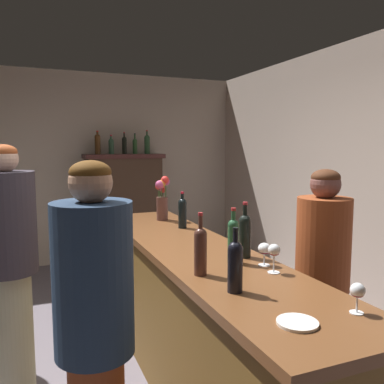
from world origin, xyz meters
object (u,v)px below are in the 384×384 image
display_bottle_right (147,143)px  patron_near_entrance (9,264)px  display_bottle_midleft (111,145)px  patron_by_cabinet (95,340)px  wine_bottle_rose (182,212)px  wine_bottle_pinot (245,233)px  wine_glass_mid (358,292)px  display_bottle_left (98,143)px  wine_bottle_malbec (233,238)px  cheese_plate (297,323)px  bartender (322,279)px  flower_arrangement (162,197)px  display_cabinet (125,207)px  wine_bottle_merlot (200,249)px  wine_glass_front (264,250)px  bar_counter (195,320)px  wine_bottle_riesling (235,264)px  display_bottle_center (124,144)px  wine_glass_rear (274,252)px  display_bottle_midright (135,145)px

display_bottle_right → patron_near_entrance: display_bottle_right is taller
display_bottle_midleft → patron_by_cabinet: 4.22m
wine_bottle_rose → wine_bottle_pinot: bearing=-87.7°
wine_glass_mid → display_bottle_left: (-0.31, 4.47, 0.63)m
wine_bottle_malbec → cheese_plate: bearing=-100.8°
wine_glass_mid → display_bottle_left: bearing=93.9°
bartender → patron_near_entrance: bearing=-6.6°
display_bottle_midleft → display_bottle_right: (0.52, 0.00, 0.03)m
flower_arrangement → cheese_plate: bearing=-94.9°
display_cabinet → patron_by_cabinet: 4.19m
wine_bottle_merlot → cheese_plate: size_ratio=2.09×
wine_glass_front → display_bottle_right: size_ratio=0.38×
cheese_plate → patron_near_entrance: 1.91m
wine_bottle_rose → display_cabinet: bearing=87.8°
wine_bottle_pinot → display_bottle_midleft: (-0.11, 3.58, 0.54)m
bar_counter → wine_bottle_malbec: bearing=-80.7°
wine_bottle_riesling → wine_bottle_rose: 1.48m
wine_glass_mid → display_bottle_right: display_bottle_right is taller
patron_near_entrance → wine_bottle_riesling: bearing=-25.6°
patron_near_entrance → flower_arrangement: bearing=52.1°
wine_bottle_rose → cheese_plate: bearing=-97.3°
flower_arrangement → display_bottle_midleft: 2.27m
wine_bottle_riesling → patron_near_entrance: bearing=130.1°
wine_bottle_pinot → wine_glass_mid: (0.01, -0.89, -0.06)m
display_bottle_right → display_bottle_center: bearing=-180.0°
wine_bottle_merlot → display_bottle_midleft: display_bottle_midleft is taller
wine_bottle_riesling → display_bottle_left: (0.04, 4.07, 0.58)m
wine_bottle_merlot → patron_near_entrance: size_ratio=0.19×
wine_bottle_riesling → display_bottle_midleft: display_bottle_midleft is taller
wine_bottle_pinot → flower_arrangement: bearing=93.5°
bar_counter → wine_glass_front: 0.82m
display_bottle_right → patron_near_entrance: size_ratio=0.20×
wine_glass_rear → wine_bottle_malbec: bearing=114.4°
patron_by_cabinet → wine_bottle_malbec: bearing=-27.9°
bar_counter → wine_bottle_malbec: 0.77m
wine_bottle_rose → wine_glass_mid: 1.85m
wine_bottle_merlot → wine_glass_mid: size_ratio=2.62×
display_bottle_center → display_bottle_left: bearing=180.0°
cheese_plate → display_bottle_left: (-0.02, 4.46, 0.71)m
wine_bottle_malbec → wine_bottle_pinot: 0.14m
wine_bottle_merlot → display_bottle_center: 3.86m
wine_bottle_riesling → wine_glass_rear: wine_bottle_riesling is taller
wine_glass_rear → display_bottle_midleft: size_ratio=0.58×
display_bottle_midright → display_bottle_left: bearing=180.0°
patron_by_cabinet → wine_bottle_riesling: bearing=-54.6°
flower_arrangement → display_bottle_midright: (0.31, 2.22, 0.47)m
wine_bottle_riesling → display_bottle_right: bearing=79.7°
wine_bottle_malbec → cheese_plate: size_ratio=2.03×
bar_counter → wine_glass_rear: 0.92m
display_bottle_left → bartender: 3.87m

